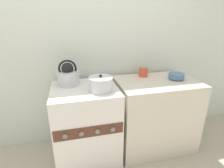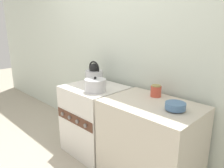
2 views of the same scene
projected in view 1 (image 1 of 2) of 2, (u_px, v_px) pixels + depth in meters
wall_back at (79, 41)px, 1.96m from camera, size 7.00×0.06×2.50m
stove at (86, 123)px, 1.90m from camera, size 0.66×0.62×0.83m
counter at (154, 114)px, 2.09m from camera, size 0.89×0.62×0.83m
kettle at (68, 76)px, 1.81m from camera, size 0.27×0.22×0.27m
cooking_pot at (101, 84)px, 1.66m from camera, size 0.23×0.23×0.16m
enamel_bowl at (176, 76)px, 1.98m from camera, size 0.17×0.17×0.07m
storage_jar at (143, 72)px, 2.07m from camera, size 0.11×0.11×0.12m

